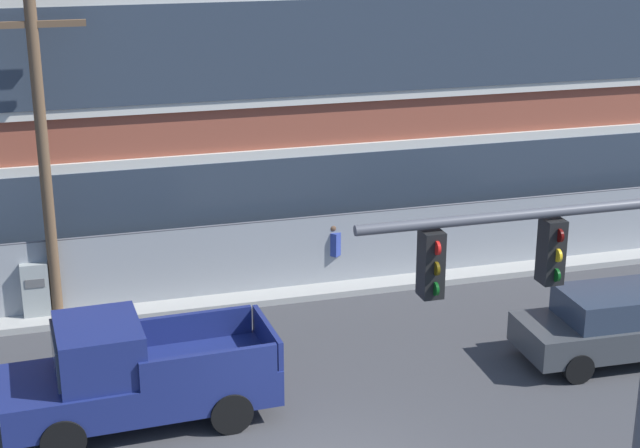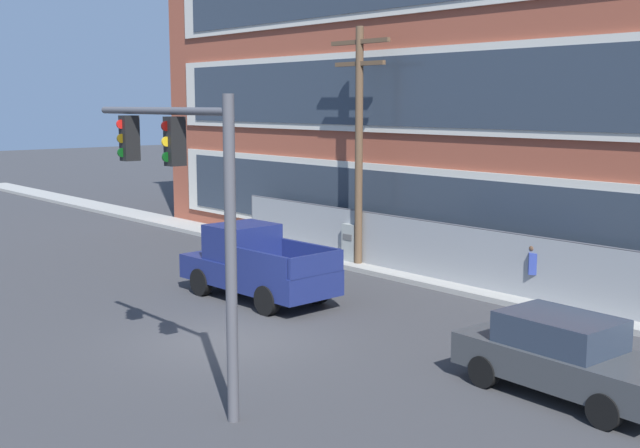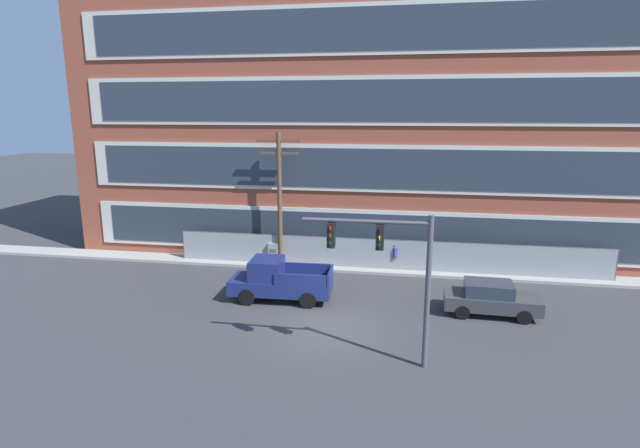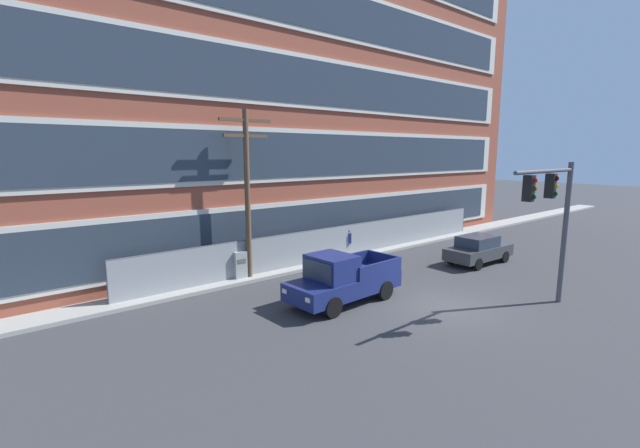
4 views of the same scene
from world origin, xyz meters
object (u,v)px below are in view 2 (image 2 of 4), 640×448
object	(u,v)px
traffic_signal_mast	(188,189)
pedestrian_near_cabinet	(532,269)
pickup_truck_navy	(255,265)
utility_pole_near_corner	(359,135)
electrical_cabinet	(352,245)
sedan_dark_grey	(564,356)

from	to	relation	value
traffic_signal_mast	pedestrian_near_cabinet	bearing A→B (deg)	90.55
pickup_truck_navy	utility_pole_near_corner	distance (m)	6.43
pedestrian_near_cabinet	electrical_cabinet	bearing A→B (deg)	-179.22
traffic_signal_mast	pedestrian_near_cabinet	distance (m)	11.48
traffic_signal_mast	sedan_dark_grey	bearing A→B (deg)	50.74
sedan_dark_grey	pedestrian_near_cabinet	size ratio (longest dim) A/B	2.55
pickup_truck_navy	sedan_dark_grey	xyz separation A→B (m)	(10.07, -0.16, -0.17)
pedestrian_near_cabinet	sedan_dark_grey	bearing A→B (deg)	-51.00
pickup_truck_navy	sedan_dark_grey	world-z (taller)	pickup_truck_navy
sedan_dark_grey	utility_pole_near_corner	world-z (taller)	utility_pole_near_corner
traffic_signal_mast	pickup_truck_navy	world-z (taller)	traffic_signal_mast
traffic_signal_mast	pickup_truck_navy	distance (m)	8.50
electrical_cabinet	pedestrian_near_cabinet	distance (m)	7.19
pickup_truck_navy	pedestrian_near_cabinet	bearing A→B (deg)	44.77
pickup_truck_navy	pedestrian_near_cabinet	xyz separation A→B (m)	(5.52, 5.47, 0.00)
pickup_truck_navy	traffic_signal_mast	bearing A→B (deg)	-44.89
pickup_truck_navy	utility_pole_near_corner	xyz separation A→B (m)	(-1.22, 5.24, 3.52)
sedan_dark_grey	electrical_cabinet	size ratio (longest dim) A/B	3.00
traffic_signal_mast	electrical_cabinet	bearing A→B (deg)	123.62
utility_pole_near_corner	electrical_cabinet	bearing A→B (deg)	163.16
traffic_signal_mast	utility_pole_near_corner	world-z (taller)	utility_pole_near_corner
sedan_dark_grey	electrical_cabinet	bearing A→B (deg)	154.79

